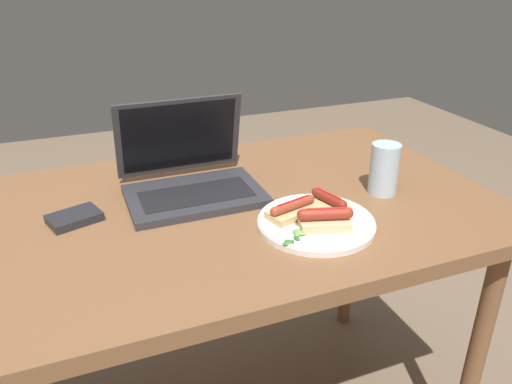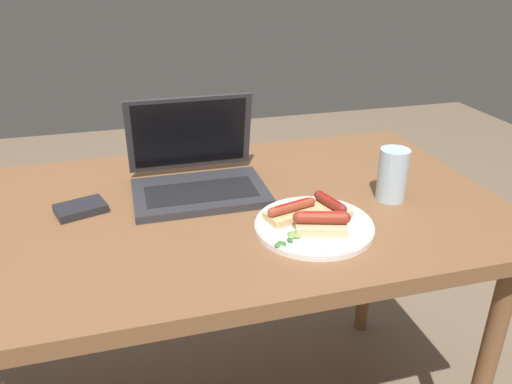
% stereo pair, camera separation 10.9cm
% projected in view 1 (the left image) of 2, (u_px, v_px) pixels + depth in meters
% --- Properties ---
extents(desk, '(1.47, 0.77, 0.75)m').
position_uv_depth(desk, '(189.00, 237.00, 1.17)').
color(desk, brown).
rests_on(desk, ground_plane).
extents(laptop, '(0.32, 0.26, 0.22)m').
position_uv_depth(laptop, '(190.00, 178.00, 1.21)').
color(laptop, '#2D2D33').
rests_on(laptop, desk).
extents(plate, '(0.25, 0.25, 0.02)m').
position_uv_depth(plate, '(316.00, 222.00, 1.08)').
color(plate, white).
rests_on(plate, desk).
extents(sausage_toast_left, '(0.13, 0.09, 0.04)m').
position_uv_depth(sausage_toast_left, '(293.00, 210.00, 1.09)').
color(sausage_toast_left, tan).
rests_on(sausage_toast_left, plate).
extents(sausage_toast_middle, '(0.12, 0.09, 0.05)m').
position_uv_depth(sausage_toast_middle, '(325.00, 219.00, 1.04)').
color(sausage_toast_middle, '#D6B784').
rests_on(sausage_toast_middle, plate).
extents(sausage_toast_right, '(0.08, 0.10, 0.04)m').
position_uv_depth(sausage_toast_right, '(329.00, 203.00, 1.12)').
color(sausage_toast_right, tan).
rests_on(sausage_toast_right, plate).
extents(salad_pile, '(0.07, 0.06, 0.01)m').
position_uv_depth(salad_pile, '(296.00, 236.00, 1.01)').
color(salad_pile, '#387A33').
rests_on(salad_pile, plate).
extents(drinking_glass, '(0.07, 0.07, 0.13)m').
position_uv_depth(drinking_glass, '(384.00, 169.00, 1.21)').
color(drinking_glass, silver).
rests_on(drinking_glass, desk).
extents(external_drive, '(0.13, 0.10, 0.02)m').
position_uv_depth(external_drive, '(74.00, 218.00, 1.09)').
color(external_drive, '#232328').
rests_on(external_drive, desk).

